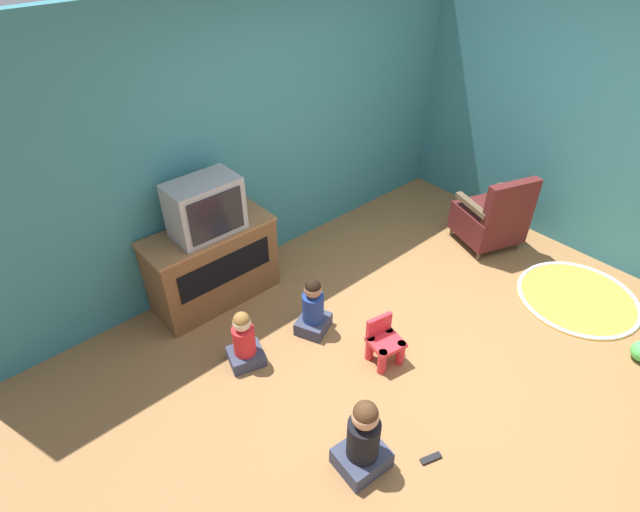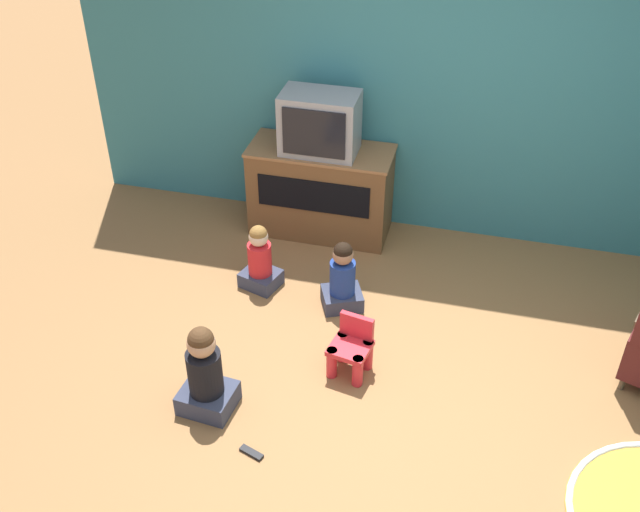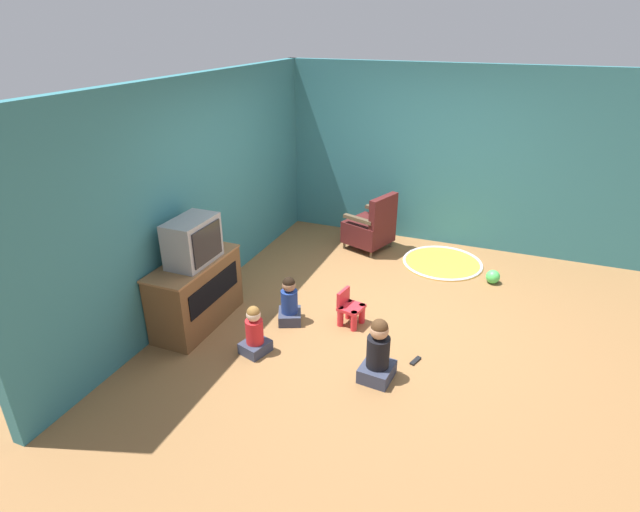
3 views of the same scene
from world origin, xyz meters
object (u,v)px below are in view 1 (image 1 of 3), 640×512
Objects in this scene: yellow_kid_chair at (384,344)px; remote_control at (431,458)px; television at (205,207)px; tv_cabinet at (212,264)px; black_armchair at (492,218)px; child_watching_left at (313,309)px; child_watching_center at (244,342)px; child_watching_right at (363,440)px.

yellow_kid_chair is 0.93m from remote_control.
television is 1.81m from yellow_kid_chair.
tv_cabinet reaches higher than yellow_kid_chair.
black_armchair reaches higher than child_watching_left.
black_armchair is 2.23m from child_watching_left.
television reaches higher than yellow_kid_chair.
black_armchair is at bearing 10.38° from child_watching_center.
remote_control is (-0.21, -1.45, -0.23)m from child_watching_left.
child_watching_left is at bearing 12.91° from black_armchair.
yellow_kid_chair is at bearing 29.98° from black_armchair.
child_watching_right is 4.07× the size of remote_control.
child_watching_right is at bearing -69.90° from child_watching_center.
child_watching_right is (-0.79, -0.53, 0.10)m from yellow_kid_chair.
black_armchair is 1.53× the size of child_watching_left.
tv_cabinet is 2.07× the size of child_watching_left.
yellow_kid_chair is 2.53× the size of remote_control.
remote_control is at bearing 45.76° from black_armchair.
yellow_kid_chair is 0.72× the size of child_watching_left.
yellow_kid_chair is 0.66m from child_watching_left.
tv_cabinet is 7.26× the size of remote_control.
child_watching_left is (-2.21, 0.27, -0.09)m from black_armchair.
child_watching_right is (0.06, -1.24, 0.05)m from child_watching_center.
child_watching_right reaches higher than remote_control.
yellow_kid_chair is at bearing -22.67° from child_watching_center.
child_watching_center is at bearing 12.84° from black_armchair.
child_watching_right reaches higher than child_watching_left.
television reaches higher than tv_cabinet.
child_watching_left is 0.86× the size of child_watching_right.
tv_cabinet is 2.86m from black_armchair.
child_watching_left is at bearing 68.64° from child_watching_right.
child_watching_right is (-2.80, -0.89, -0.06)m from black_armchair.
child_watching_right is (-0.19, -2.04, -0.71)m from television.
tv_cabinet is at bearing 90.07° from child_watching_right.
yellow_kid_chair is at bearing -97.47° from remote_control.
tv_cabinet reaches higher than child_watching_center.
child_watching_left is at bearing -65.97° from television.
yellow_kid_chair is (-2.01, -0.36, -0.16)m from black_armchair.
television is at bearing 90.12° from child_watching_left.
yellow_kid_chair is at bearing -68.46° from television.
child_watching_center is at bearing 148.95° from child_watching_left.
yellow_kid_chair is at bearing 39.37° from child_watching_right.
child_watching_left is 1.04× the size of child_watching_center.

